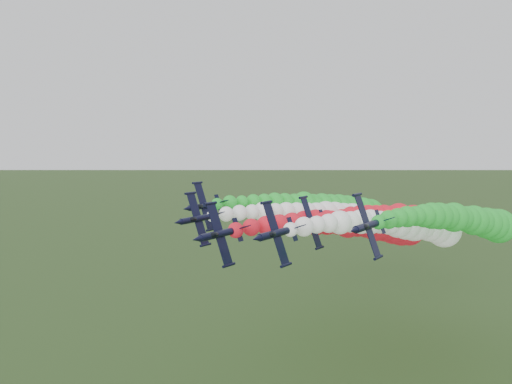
# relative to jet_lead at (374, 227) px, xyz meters

# --- Properties ---
(jet_lead) EXTENTS (12.39, 85.77, 19.29)m
(jet_lead) POSITION_rel_jet_lead_xyz_m (0.00, 0.00, 0.00)
(jet_lead) COLOR black
(jet_lead) RESTS_ON ground
(jet_inner_left) EXTENTS (13.19, 86.58, 20.09)m
(jet_inner_left) POSITION_rel_jet_lead_xyz_m (-13.64, 11.55, -0.30)
(jet_inner_left) COLOR black
(jet_inner_left) RESTS_ON ground
(jet_inner_right) EXTENTS (12.96, 86.35, 19.86)m
(jet_inner_right) POSITION_rel_jet_lead_xyz_m (8.30, 4.99, 0.24)
(jet_inner_right) COLOR black
(jet_inner_right) RESTS_ON ground
(jet_outer_left) EXTENTS (13.00, 86.38, 19.90)m
(jet_outer_left) POSITION_rel_jet_lead_xyz_m (-19.45, 19.90, 0.91)
(jet_outer_left) COLOR black
(jet_outer_left) RESTS_ON ground
(jet_outer_right) EXTENTS (13.02, 86.41, 19.92)m
(jet_outer_right) POSITION_rel_jet_lead_xyz_m (20.54, 13.82, 1.52)
(jet_outer_right) COLOR black
(jet_outer_right) RESTS_ON ground
(jet_trail) EXTENTS (12.34, 85.72, 19.24)m
(jet_trail) POSITION_rel_jet_lead_xyz_m (3.08, 24.33, -0.94)
(jet_trail) COLOR black
(jet_trail) RESTS_ON ground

